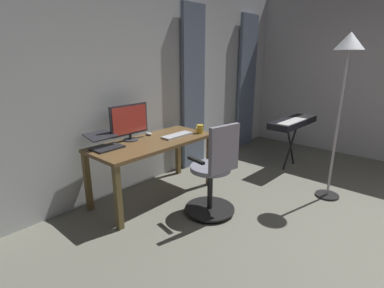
% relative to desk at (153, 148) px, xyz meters
% --- Properties ---
extents(back_room_partition, '(5.79, 0.10, 2.82)m').
position_rel_desk_xyz_m(back_room_partition, '(-0.53, -0.48, 0.78)').
color(back_room_partition, silver).
rests_on(back_room_partition, ground).
extents(curtain_left_panel, '(0.51, 0.06, 2.40)m').
position_rel_desk_xyz_m(curtain_left_panel, '(-2.66, -0.37, 0.57)').
color(curtain_left_panel, slate).
rests_on(curtain_left_panel, ground).
extents(curtain_right_panel, '(0.46, 0.06, 2.40)m').
position_rel_desk_xyz_m(curtain_right_panel, '(-1.15, -0.37, 0.57)').
color(curtain_right_panel, slate).
rests_on(curtain_right_panel, ground).
extents(desk, '(1.52, 0.67, 0.72)m').
position_rel_desk_xyz_m(desk, '(0.00, 0.00, 0.00)').
color(desk, brown).
rests_on(desk, ground).
extents(office_chair, '(0.56, 0.56, 1.04)m').
position_rel_desk_xyz_m(office_chair, '(-0.14, 0.83, -0.15)').
color(office_chair, black).
rests_on(office_chair, ground).
extents(computer_monitor, '(0.51, 0.18, 0.43)m').
position_rel_desk_xyz_m(computer_monitor, '(0.16, -0.22, 0.33)').
color(computer_monitor, '#333338').
rests_on(computer_monitor, desk).
extents(computer_keyboard, '(0.43, 0.14, 0.02)m').
position_rel_desk_xyz_m(computer_keyboard, '(-0.34, 0.08, 0.10)').
color(computer_keyboard, '#B7BCC1').
rests_on(computer_keyboard, desk).
extents(laptop, '(0.33, 0.35, 0.16)m').
position_rel_desk_xyz_m(laptop, '(0.54, -0.17, 0.14)').
color(laptop, '#232328').
rests_on(laptop, desk).
extents(computer_mouse, '(0.06, 0.10, 0.04)m').
position_rel_desk_xyz_m(computer_mouse, '(-0.13, -0.23, 0.11)').
color(computer_mouse, '#B7BCC1').
rests_on(computer_mouse, desk).
extents(mug_tea, '(0.14, 0.09, 0.11)m').
position_rel_desk_xyz_m(mug_tea, '(-0.65, 0.18, 0.15)').
color(mug_tea, gold).
rests_on(mug_tea, desk).
extents(piano_keyboard, '(1.03, 0.34, 0.78)m').
position_rel_desk_xyz_m(piano_keyboard, '(-2.08, 0.83, 0.08)').
color(piano_keyboard, black).
rests_on(piano_keyboard, ground).
extents(floor_lamp, '(0.31, 0.31, 1.94)m').
position_rel_desk_xyz_m(floor_lamp, '(-1.44, 1.63, 0.99)').
color(floor_lamp, black).
rests_on(floor_lamp, ground).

